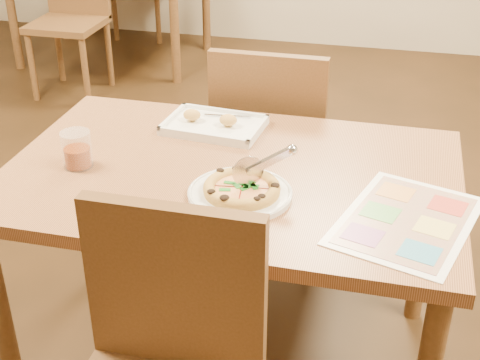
% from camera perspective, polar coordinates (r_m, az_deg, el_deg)
% --- Properties ---
extents(dining_table, '(1.30, 0.85, 0.72)m').
position_cam_1_polar(dining_table, '(1.96, -0.76, -1.32)').
color(dining_table, '#9F663F').
rests_on(dining_table, ground).
extents(chair_near, '(0.42, 0.42, 0.47)m').
position_cam_1_polar(chair_near, '(1.54, -6.49, -14.61)').
color(chair_near, brown).
rests_on(chair_near, ground).
extents(chair_far, '(0.42, 0.42, 0.47)m').
position_cam_1_polar(chair_far, '(2.52, 2.68, 4.10)').
color(chair_far, brown).
rests_on(chair_far, ground).
extents(bg_chair_near, '(0.42, 0.42, 0.47)m').
position_cam_1_polar(bg_chair_near, '(4.47, -14.15, 14.53)').
color(bg_chair_near, brown).
rests_on(bg_chair_near, ground).
extents(plate, '(0.29, 0.29, 0.02)m').
position_cam_1_polar(plate, '(1.79, 0.00, -1.19)').
color(plate, silver).
rests_on(plate, dining_table).
extents(pizza, '(0.21, 0.21, 0.03)m').
position_cam_1_polar(pizza, '(1.77, 0.15, -0.73)').
color(pizza, gold).
rests_on(pizza, plate).
extents(pizza_cutter, '(0.15, 0.10, 0.10)m').
position_cam_1_polar(pizza_cutter, '(1.76, 1.92, 1.34)').
color(pizza_cutter, silver).
rests_on(pizza_cutter, pizza).
extents(appetizer_tray, '(0.33, 0.24, 0.06)m').
position_cam_1_polar(appetizer_tray, '(2.17, -2.27, 4.69)').
color(appetizer_tray, white).
rests_on(appetizer_tray, dining_table).
extents(glass_tumbler, '(0.09, 0.09, 0.11)m').
position_cam_1_polar(glass_tumbler, '(1.98, -13.74, 2.37)').
color(glass_tumbler, maroon).
rests_on(glass_tumbler, dining_table).
extents(menu, '(0.41, 0.49, 0.00)m').
position_cam_1_polar(menu, '(1.74, 14.04, -3.37)').
color(menu, white).
rests_on(menu, dining_table).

